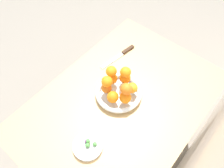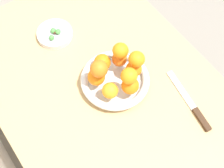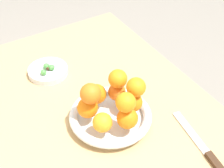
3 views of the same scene
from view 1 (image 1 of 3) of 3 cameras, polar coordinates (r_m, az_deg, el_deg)
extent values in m
plane|color=gray|center=(1.84, 1.56, -15.95)|extent=(6.00, 6.00, 0.00)
cube|color=tan|center=(1.18, 2.36, -5.09)|extent=(1.10, 0.76, 0.04)
cylinder|color=tan|center=(1.81, 3.76, 5.47)|extent=(0.05, 0.05, 0.70)
cylinder|color=tan|center=(1.54, -20.32, -17.00)|extent=(0.05, 0.05, 0.70)
cylinder|color=tan|center=(1.69, 21.16, -5.74)|extent=(0.05, 0.05, 0.70)
cylinder|color=silver|center=(1.17, 1.70, -2.66)|extent=(0.20, 0.20, 0.01)
torus|color=silver|center=(1.16, 1.72, -2.15)|extent=(0.25, 0.25, 0.03)
cylinder|color=silver|center=(1.06, -6.37, -15.81)|extent=(0.14, 0.14, 0.02)
sphere|color=orange|center=(1.13, 5.33, -1.00)|extent=(0.06, 0.06, 0.06)
sphere|color=orange|center=(1.16, 3.45, 1.59)|extent=(0.06, 0.06, 0.06)
sphere|color=orange|center=(1.15, 0.01, 1.39)|extent=(0.06, 0.06, 0.06)
sphere|color=orange|center=(1.12, -1.43, -1.10)|extent=(0.05, 0.05, 0.05)
sphere|color=orange|center=(1.09, 0.21, -3.42)|extent=(0.06, 0.06, 0.06)
sphere|color=orange|center=(1.09, 3.59, -3.46)|extent=(0.06, 0.06, 0.06)
sphere|color=orange|center=(1.11, 3.55, 3.08)|extent=(0.06, 0.06, 0.06)
sphere|color=orange|center=(1.08, -1.33, 0.64)|extent=(0.06, 0.06, 0.06)
sphere|color=orange|center=(1.11, -0.19, 3.33)|extent=(0.06, 0.06, 0.06)
sphere|color=orange|center=(1.05, 3.78, -1.30)|extent=(0.06, 0.06, 0.06)
sphere|color=#4C9947|center=(1.04, -6.55, -15.45)|extent=(0.01, 0.01, 0.01)
sphere|color=#4C9947|center=(1.04, -6.34, -14.56)|extent=(0.02, 0.02, 0.02)
sphere|color=#8C4C99|center=(1.05, -6.72, -14.60)|extent=(0.02, 0.02, 0.02)
sphere|color=#4C9947|center=(1.04, -6.42, -15.60)|extent=(0.02, 0.02, 0.02)
sphere|color=#4C9947|center=(1.04, -4.51, -15.35)|extent=(0.02, 0.02, 0.02)
sphere|color=#472819|center=(1.04, -6.13, -15.30)|extent=(0.01, 0.01, 0.01)
cube|color=#3F2819|center=(1.37, 4.18, 8.96)|extent=(0.09, 0.03, 0.01)
cube|color=silver|center=(1.32, 0.05, 6.12)|extent=(0.17, 0.05, 0.01)
camera|label=2|loc=(0.99, 60.09, 42.25)|focal=55.00mm
camera|label=3|loc=(1.13, 46.48, 30.02)|focal=55.00mm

